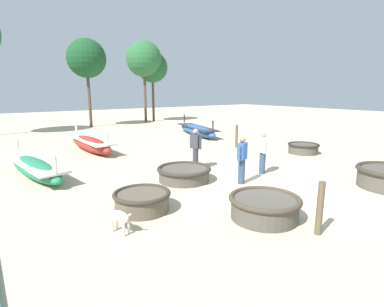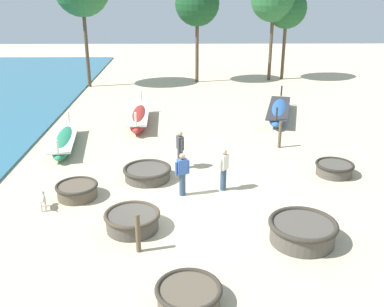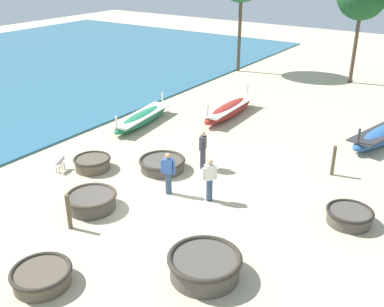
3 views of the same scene
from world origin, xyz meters
name	(u,v)px [view 3 (image 3 of 3)]	position (x,y,z in m)	size (l,w,h in m)	color
ground_plane	(164,204)	(0.00, 0.00, 0.00)	(80.00, 80.00, 0.00)	#C6B793
coracle_weathered	(91,201)	(-1.83, -1.56, 0.30)	(1.71, 1.71, 0.56)	#4C473F
coracle_center	(349,216)	(5.54, 2.41, 0.26)	(1.48, 1.48, 0.48)	#4C473F
coracle_nearest	(92,163)	(-3.99, 0.57, 0.27)	(1.47, 1.47, 0.50)	brown
coracle_beside_post	(205,265)	(3.15, -2.32, 0.36)	(1.99, 1.99, 0.65)	#4C473F
coracle_upturned	(162,164)	(-1.68, 2.07, 0.26)	(1.83, 1.83, 0.48)	#4C473F
coracle_far_right	(42,276)	(-0.15, -4.96, 0.26)	(1.59, 1.59, 0.47)	brown
long_boat_blue_hull	(229,110)	(-2.66, 8.98, 0.37)	(1.15, 4.76, 1.27)	maroon
long_boat_ochre_hull	(142,118)	(-5.68, 5.57, 0.32)	(1.54, 4.64, 1.08)	#237551
fisherman_standing_right	(168,172)	(-0.33, 0.71, 0.84)	(0.50, 0.33, 1.57)	#2D425B
fisherman_with_hat	(203,149)	(-0.44, 3.10, 0.84)	(0.32, 0.51, 1.57)	#383842
fisherman_by_coracle	(210,179)	(1.13, 1.11, 0.84)	(0.39, 0.43, 1.57)	#2D425B
dog	(60,162)	(-4.94, -0.23, 0.37)	(0.36, 0.66, 0.55)	beige
mooring_post_inland	(69,212)	(-1.53, -2.78, 0.59)	(0.14, 0.14, 1.17)	brown
mooring_post_shoreline	(333,160)	(3.99, 5.43, 0.61)	(0.14, 0.14, 1.21)	brown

